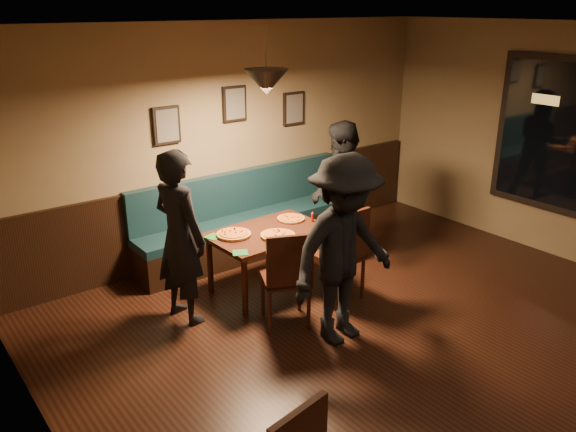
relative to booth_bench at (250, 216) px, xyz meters
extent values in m
plane|color=black|center=(0.00, -3.20, -0.50)|extent=(7.00, 7.00, 0.00)
plane|color=silver|center=(0.00, -3.20, 2.30)|extent=(7.00, 7.00, 0.00)
plane|color=#8C704F|center=(0.00, 0.30, 0.90)|extent=(6.00, 0.00, 6.00)
plane|color=#8C704F|center=(-3.00, -3.20, 0.90)|extent=(0.00, 7.00, 7.00)
cube|color=black|center=(0.00, 0.27, 0.00)|extent=(5.88, 0.06, 1.00)
cube|color=black|center=(-0.90, 0.27, 1.20)|extent=(0.32, 0.04, 0.42)
cube|color=black|center=(0.00, 0.27, 1.35)|extent=(0.32, 0.04, 0.42)
cube|color=black|center=(0.90, 0.27, 1.20)|extent=(0.32, 0.04, 0.42)
cone|color=black|center=(-0.37, -0.91, 1.75)|extent=(0.44, 0.44, 0.25)
cube|color=black|center=(-0.37, -0.91, -0.16)|extent=(1.28, 0.85, 0.67)
imported|color=black|center=(-1.42, -0.92, 0.37)|extent=(0.53, 0.70, 1.74)
imported|color=black|center=(0.74, -0.85, 0.36)|extent=(0.91, 1.01, 1.71)
imported|color=black|center=(-0.42, -2.16, 0.39)|extent=(1.18, 0.70, 1.78)
cylinder|color=#C27624|center=(-0.74, -0.80, 0.19)|extent=(0.44, 0.44, 0.04)
cylinder|color=orange|center=(-0.39, -1.11, 0.19)|extent=(0.40, 0.40, 0.04)
cylinder|color=#BF6F24|center=(0.04, -0.79, 0.19)|extent=(0.39, 0.39, 0.04)
cylinder|color=black|center=(0.22, -1.19, 0.26)|extent=(0.08, 0.08, 0.16)
cylinder|color=#870E04|center=(0.19, -0.99, 0.24)|extent=(0.03, 0.03, 0.13)
cube|color=#1D6D25|center=(-0.92, -0.70, 0.18)|extent=(0.19, 0.19, 0.01)
cube|color=#1B672D|center=(-0.92, -1.22, 0.18)|extent=(0.20, 0.20, 0.01)
cube|color=silver|center=(-0.42, -1.30, 0.18)|extent=(0.21, 0.07, 0.00)
camera|label=1|loc=(-3.71, -5.61, 2.47)|focal=35.99mm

